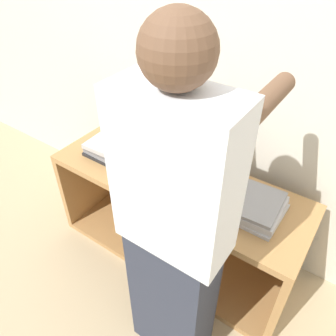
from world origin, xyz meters
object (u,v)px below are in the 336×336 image
at_px(laptop_stack_left, 120,148).
at_px(person, 175,234).
at_px(laptop_open, 182,165).
at_px(laptop_stack_right, 244,202).

height_order(laptop_stack_left, person, person).
bearing_deg(person, laptop_open, 120.08).
bearing_deg(laptop_open, person, -59.92).
bearing_deg(laptop_open, laptop_stack_left, -171.29).
distance_m(laptop_stack_left, person, 0.81).
height_order(laptop_open, laptop_stack_right, laptop_open).
bearing_deg(person, laptop_stack_left, 146.79).
height_order(laptop_stack_right, person, person).
xyz_separation_m(laptop_open, laptop_stack_left, (-0.38, -0.06, -0.01)).
relative_size(laptop_open, person, 0.23).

